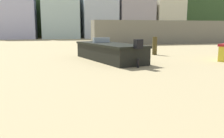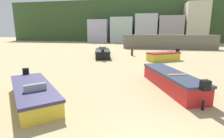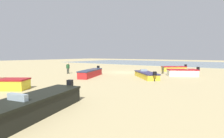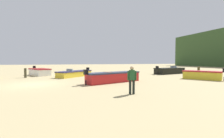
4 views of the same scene
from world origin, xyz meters
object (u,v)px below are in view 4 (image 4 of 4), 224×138
Objects in this scene: boat_yellow_4 at (202,75)px; boat_red_0 at (114,77)px; boat_yellow_1 at (75,74)px; mooring_post_mid_beach at (25,73)px; boat_white_2 at (40,72)px; mooring_post_near_water at (199,71)px; boat_black_5 at (170,71)px; beach_walker_foreground at (132,78)px.

boat_red_0 is at bearing 143.21° from boat_yellow_4.
mooring_post_mid_beach is at bearing 43.26° from boat_yellow_1.
boat_red_0 is at bearing 99.56° from boat_white_2.
boat_white_2 is at bearing -161.72° from boat_red_0.
boat_yellow_4 is 3.25× the size of mooring_post_near_water.
mooring_post_near_water is at bearing 14.58° from boat_black_5.
boat_red_0 is at bearing -76.09° from mooring_post_near_water.
beach_walker_foreground is (14.71, 6.98, 0.48)m from boat_white_2.
boat_red_0 is 5.03× the size of mooring_post_mid_beach.
boat_yellow_4 is (10.03, 17.08, -0.01)m from boat_white_2.
boat_yellow_4 is at bearing -41.99° from mooring_post_near_water.
boat_white_2 is 2.53× the size of beach_walker_foreground.
boat_black_5 is 19.50m from mooring_post_mid_beach.
mooring_post_mid_beach is 0.68× the size of beach_walker_foreground.
beach_walker_foreground is (5.14, -0.49, 0.48)m from boat_red_0.
boat_black_5 is 5.03× the size of mooring_post_mid_beach.
boat_black_5 is at bearing 45.26° from boat_yellow_4.
boat_yellow_1 is 2.82× the size of beach_walker_foreground.
mooring_post_near_water is at bearing 80.83° from mooring_post_mid_beach.
boat_white_2 reaches higher than mooring_post_mid_beach.
mooring_post_mid_beach is (-0.01, -19.50, 0.09)m from boat_black_5.
boat_white_2 is at bearing -113.90° from boat_black_5.
beach_walker_foreground is at bearing -59.05° from boat_black_5.
beach_walker_foreground is (8.33, -13.39, 0.38)m from mooring_post_near_water.
beach_walker_foreground reaches higher than boat_black_5.
mooring_post_near_water is (6.37, 20.37, 0.11)m from boat_white_2.
beach_walker_foreground reaches higher than boat_white_2.
boat_black_5 is at bearing -150.54° from mooring_post_near_water.
boat_white_2 reaches higher than boat_yellow_4.
boat_red_0 is at bearing 162.58° from boat_yellow_1.
boat_yellow_1 is at bearing -103.51° from boat_black_5.
mooring_post_mid_beach reaches higher than boat_yellow_1.
mooring_post_mid_beach is at bearing -99.17° from mooring_post_near_water.
boat_yellow_1 is at bearing 115.27° from boat_white_2.
boat_white_2 is (-3.26, -4.44, 0.09)m from boat_yellow_1.
beach_walker_foreground is at bearing 34.33° from mooring_post_mid_beach.
mooring_post_near_water is (3.45, 1.95, 0.11)m from boat_black_5.
mooring_post_mid_beach is (2.91, -1.08, 0.08)m from boat_white_2.
boat_yellow_1 is at bearing -174.02° from boat_red_0.
boat_yellow_1 is 0.83× the size of boat_black_5.
boat_black_5 is 4.79× the size of mooring_post_near_water.
mooring_post_mid_beach is (-6.66, -8.55, 0.08)m from boat_red_0.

